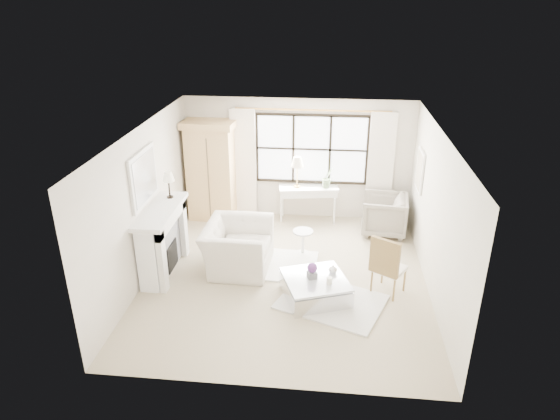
{
  "coord_description": "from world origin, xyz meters",
  "views": [
    {
      "loc": [
        0.7,
        -7.76,
        4.81
      ],
      "look_at": [
        -0.13,
        0.2,
        1.25
      ],
      "focal_mm": 32.0,
      "sensor_mm": 36.0,
      "label": 1
    }
  ],
  "objects_px": {
    "armoire": "(211,170)",
    "club_armchair": "(237,247)",
    "console_table": "(308,203)",
    "coffee_table": "(315,289)"
  },
  "relations": [
    {
      "from": "armoire",
      "to": "coffee_table",
      "type": "distance_m",
      "value": 4.01
    },
    {
      "from": "armoire",
      "to": "console_table",
      "type": "bearing_deg",
      "value": 5.75
    },
    {
      "from": "armoire",
      "to": "club_armchair",
      "type": "distance_m",
      "value": 2.47
    },
    {
      "from": "coffee_table",
      "to": "console_table",
      "type": "bearing_deg",
      "value": 75.14
    },
    {
      "from": "console_table",
      "to": "club_armchair",
      "type": "relative_size",
      "value": 1.01
    },
    {
      "from": "console_table",
      "to": "club_armchair",
      "type": "distance_m",
      "value": 2.54
    },
    {
      "from": "club_armchair",
      "to": "coffee_table",
      "type": "distance_m",
      "value": 1.74
    },
    {
      "from": "console_table",
      "to": "club_armchair",
      "type": "bearing_deg",
      "value": -126.9
    },
    {
      "from": "console_table",
      "to": "coffee_table",
      "type": "height_order",
      "value": "console_table"
    },
    {
      "from": "armoire",
      "to": "club_armchair",
      "type": "relative_size",
      "value": 1.68
    }
  ]
}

